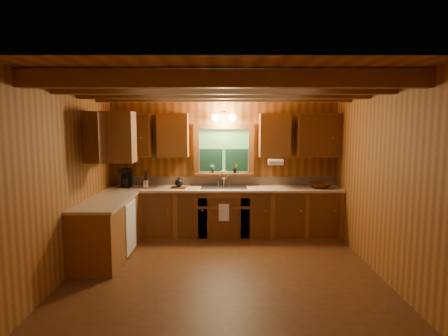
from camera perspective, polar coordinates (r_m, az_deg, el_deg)
name	(u,v)px	position (r m, az deg, el deg)	size (l,w,h in m)	color
room	(224,178)	(5.11, 0.02, -1.59)	(4.20, 4.20, 4.20)	#502C13
ceiling_beams	(224,90)	(5.08, 0.02, 11.81)	(4.20, 2.54, 0.18)	brown
base_cabinets	(196,217)	(6.56, -4.36, -7.52)	(4.20, 2.22, 0.86)	brown
countertop	(196,192)	(6.47, -4.27, -3.64)	(4.20, 2.24, 0.04)	tan
backsplash	(224,181)	(7.03, -0.02, -1.98)	(4.20, 0.02, 0.16)	tan
dishwasher_panel	(131,227)	(6.14, -14.02, -8.70)	(0.02, 0.60, 0.80)	white
upper_cabinets	(191,136)	(6.51, -5.01, 4.92)	(4.19, 1.77, 0.78)	brown
window	(224,152)	(6.95, -0.02, 2.48)	(1.12, 0.08, 1.00)	brown
window_sill	(224,174)	(6.94, -0.02, -0.92)	(1.06, 0.14, 0.04)	brown
wall_sconce	(224,117)	(6.81, -0.02, 7.74)	(0.45, 0.21, 0.17)	black
paper_towel_roll	(276,162)	(6.69, 7.89, 0.89)	(0.11, 0.11, 0.27)	white
dish_towel	(224,213)	(6.50, -0.01, -6.81)	(0.18, 0.01, 0.30)	white
sink	(224,190)	(6.77, -0.02, -3.38)	(0.82, 0.48, 0.43)	silver
coffee_maker	(126,178)	(7.04, -14.71, -1.48)	(0.19, 0.24, 0.34)	black
utensil_crock	(145,183)	(6.90, -11.90, -2.30)	(0.11, 0.11, 0.32)	silver
cutting_board	(179,187)	(6.76, -6.89, -2.95)	(0.27, 0.19, 0.02)	#542E12
teakettle	(179,183)	(6.75, -6.90, -2.25)	(0.14, 0.14, 0.18)	black
wicker_basket	(320,185)	(6.92, 14.42, -2.60)	(0.38, 0.38, 0.09)	#48230C
potted_plant_left	(212,169)	(6.93, -1.77, -0.09)	(0.09, 0.06, 0.16)	#542E12
potted_plant_right	(235,168)	(6.93, 1.75, -0.06)	(0.09, 0.08, 0.17)	#542E12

